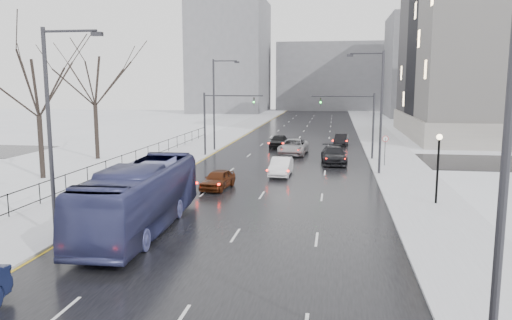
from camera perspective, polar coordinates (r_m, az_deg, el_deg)
The scene contains 26 objects.
road at distance 61.97m, azimuth 4.57°, elevation 1.89°, with size 16.00×150.00×0.04m, color black.
cross_road at distance 50.12m, azimuth 3.50°, elevation 0.24°, with size 130.00×10.00×0.04m, color black.
sidewalk_left at distance 63.63m, azimuth -4.90°, elevation 2.12°, with size 5.00×150.00×0.16m, color silver.
sidewalk_right at distance 62.05m, azimuth 14.29°, elevation 1.71°, with size 5.00×150.00×0.16m, color silver.
park_strip at distance 66.55m, azimuth -12.87°, elevation 2.21°, with size 14.00×150.00×0.12m, color white.
tree_park_d at distance 42.58m, azimuth -23.14°, elevation -2.03°, with size 8.75×8.75×12.50m, color black, non-canonical shape.
tree_park_e at distance 51.36m, azimuth -17.62°, elevation 0.03°, with size 9.45×9.45×13.50m, color black, non-canonical shape.
iron_fence at distance 36.61m, azimuth -20.16°, elevation -2.10°, with size 0.06×70.00×1.30m.
streetlight_r_near at distance 11.99m, azimuth 25.50°, elevation -1.19°, with size 2.95×0.25×10.00m.
streetlight_r_mid at distance 41.51m, azimuth 13.83°, elevation 5.98°, with size 2.95×0.25×10.00m.
streetlight_l_near at distance 25.00m, azimuth -22.14°, elevation 3.83°, with size 2.95×0.25×10.00m.
streetlight_l_far at distance 54.90m, azimuth -4.61°, elevation 6.85°, with size 2.95×0.25×10.00m.
lamppost_r_mid at distance 32.27m, azimuth 20.11°, elevation 0.16°, with size 0.36×0.36×4.28m.
mast_signal_right at distance 49.51m, azimuth 12.04°, elevation 4.72°, with size 6.10×0.33×6.50m.
mast_signal_left at distance 50.90m, azimuth -4.73°, elevation 4.99°, with size 6.10×0.33×6.50m.
no_uturn_sign at distance 45.85m, azimuth 14.56°, elevation 2.04°, with size 0.60×0.06×2.70m.
bldg_far_right at distance 118.68m, azimuth 20.65°, elevation 9.99°, with size 24.00×20.00×22.00m, color slate.
bldg_far_left at distance 129.29m, azimuth -2.98°, elevation 11.74°, with size 18.00×22.00×28.00m, color slate.
bldg_far_center at distance 141.34m, azimuth 8.84°, elevation 9.37°, with size 30.00×18.00×18.00m, color slate.
bus at distance 26.10m, azimuth -13.06°, elevation -4.17°, with size 2.86×12.22×3.41m, color navy.
sedan_center_near at distance 35.48m, azimuth -4.39°, elevation -2.22°, with size 1.61×4.00×1.36m, color #461D0C.
sedan_right_near at distance 40.46m, azimuth 2.88°, elevation -0.75°, with size 1.54×4.43×1.46m, color white.
sedan_right_cross at distance 52.31m, azimuth 4.30°, elevation 1.51°, with size 2.69×5.83×1.62m, color gray.
sedan_right_far at distance 46.93m, azimuth 8.88°, elevation 0.56°, with size 2.22×5.45×1.58m, color black.
sedan_center_far at distance 57.88m, azimuth 2.59°, elevation 2.19°, with size 1.79×4.45×1.52m, color black.
sedan_right_distant at distance 60.73m, azimuth 9.71°, elevation 2.31°, with size 1.43×4.11×1.35m, color black.
Camera 1 is at (4.74, -1.33, 7.53)m, focal length 35.00 mm.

